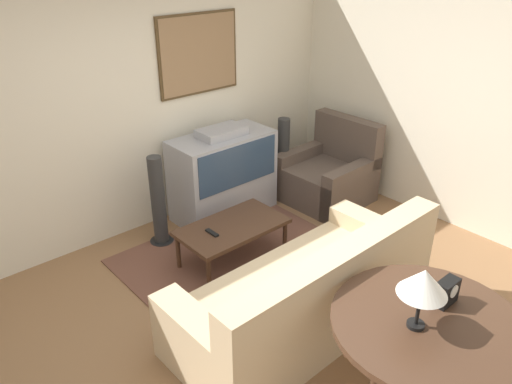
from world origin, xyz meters
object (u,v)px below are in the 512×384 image
at_px(console_table, 429,330).
at_px(couch, 308,295).
at_px(table_lamp, 423,283).
at_px(speaker_tower_left, 158,203).
at_px(armchair, 329,176).
at_px(coffee_table, 232,229).
at_px(mantel_clock, 447,292).
at_px(speaker_tower_right, 283,159).
at_px(tv, 223,175).

bearing_deg(console_table, couch, 86.98).
xyz_separation_m(table_lamp, speaker_tower_left, (-0.07, 2.94, -0.63)).
distance_m(armchair, console_table, 3.18).
bearing_deg(coffee_table, speaker_tower_left, 114.32).
height_order(couch, mantel_clock, mantel_clock).
xyz_separation_m(console_table, speaker_tower_left, (-0.17, 2.98, -0.24)).
relative_size(mantel_clock, speaker_tower_left, 0.18).
xyz_separation_m(console_table, mantel_clock, (0.24, 0.04, 0.15)).
relative_size(coffee_table, speaker_tower_left, 1.07).
distance_m(coffee_table, console_table, 2.24).
bearing_deg(couch, coffee_table, -97.04).
height_order(couch, speaker_tower_right, speaker_tower_right).
height_order(tv, table_lamp, table_lamp).
xyz_separation_m(couch, armchair, (1.87, 1.42, 0.00)).
xyz_separation_m(mantel_clock, speaker_tower_left, (-0.40, 2.94, -0.39)).
relative_size(tv, speaker_tower_right, 1.20).
bearing_deg(mantel_clock, speaker_tower_right, 64.78).
bearing_deg(speaker_tower_right, tv, 176.12).
xyz_separation_m(couch, console_table, (-0.06, -1.07, 0.40)).
xyz_separation_m(tv, table_lamp, (-0.83, -3.00, 0.60)).
height_order(couch, coffee_table, couch).
xyz_separation_m(couch, speaker_tower_left, (-0.22, 1.92, 0.16)).
bearing_deg(coffee_table, tv, 57.07).
distance_m(coffee_table, table_lamp, 2.30).
distance_m(couch, mantel_clock, 1.18).
height_order(tv, mantel_clock, tv).
height_order(armchair, coffee_table, armchair).
xyz_separation_m(mantel_clock, speaker_tower_right, (1.39, 2.94, -0.39)).
height_order(table_lamp, speaker_tower_right, table_lamp).
xyz_separation_m(coffee_table, speaker_tower_left, (-0.35, 0.78, 0.09)).
height_order(coffee_table, console_table, console_table).
bearing_deg(mantel_clock, tv, 80.70).
relative_size(couch, table_lamp, 5.40).
distance_m(couch, speaker_tower_left, 1.94).
bearing_deg(speaker_tower_left, speaker_tower_right, 0.00).
relative_size(couch, speaker_tower_left, 2.31).
xyz_separation_m(coffee_table, console_table, (-0.18, -2.21, 0.33)).
height_order(tv, console_table, tv).
xyz_separation_m(console_table, table_lamp, (-0.10, 0.04, 0.39)).
relative_size(speaker_tower_left, speaker_tower_right, 1.00).
height_order(armchair, speaker_tower_left, speaker_tower_left).
relative_size(armchair, speaker_tower_right, 1.00).
bearing_deg(speaker_tower_left, tv, 3.88).
xyz_separation_m(armchair, console_table, (-1.93, -2.49, 0.40)).
bearing_deg(couch, mantel_clock, 99.30).
xyz_separation_m(tv, speaker_tower_left, (-0.90, -0.06, -0.03)).
relative_size(couch, coffee_table, 2.16).
bearing_deg(tv, table_lamp, -105.44).
bearing_deg(speaker_tower_right, speaker_tower_left, 180.00).
bearing_deg(speaker_tower_right, table_lamp, -120.37).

